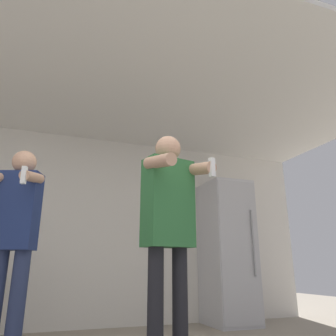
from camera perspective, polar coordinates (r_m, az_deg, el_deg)
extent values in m
cube|color=silver|center=(4.65, -15.85, -9.73)|extent=(7.00, 0.06, 2.55)
cube|color=silver|center=(3.65, -12.32, 13.66)|extent=(7.00, 3.40, 0.05)
cube|color=silver|center=(4.87, 10.22, -13.98)|extent=(0.60, 0.70, 1.94)
cube|color=#B6B6BB|center=(4.56, 12.47, -13.68)|extent=(0.58, 0.01, 1.87)
cylinder|color=#99999E|center=(4.65, 14.62, -12.39)|extent=(0.02, 0.02, 0.87)
cylinder|color=black|center=(2.41, -2.23, -24.12)|extent=(0.11, 0.11, 0.88)
cylinder|color=black|center=(2.52, 2.13, -23.81)|extent=(0.11, 0.11, 0.88)
cube|color=#2D6B38|center=(2.49, 0.00, -6.03)|extent=(0.40, 0.28, 0.66)
sphere|color=tan|center=(2.60, 0.00, 3.37)|extent=(0.20, 0.20, 0.20)
cylinder|color=tan|center=(2.33, -1.52, 1.17)|extent=(0.16, 0.35, 0.15)
cylinder|color=tan|center=(2.52, 5.31, -0.17)|extent=(0.16, 0.35, 0.15)
cube|color=white|center=(2.39, 7.65, 0.11)|extent=(0.04, 0.04, 0.14)
cylinder|color=navy|center=(3.04, -24.90, -21.21)|extent=(0.13, 0.13, 0.88)
cube|color=navy|center=(3.10, -24.67, -6.72)|extent=(0.37, 0.29, 0.66)
sphere|color=tan|center=(3.19, -23.72, 0.94)|extent=(0.21, 0.21, 0.21)
cylinder|color=tan|center=(2.94, -22.54, -1.46)|extent=(0.19, 0.35, 0.14)
cube|color=white|center=(2.78, -23.80, -1.13)|extent=(0.05, 0.05, 0.14)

